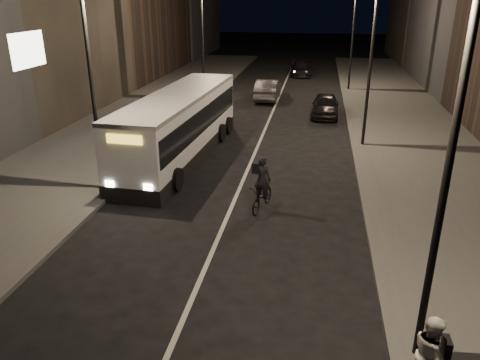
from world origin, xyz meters
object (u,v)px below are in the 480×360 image
at_px(streetlight_right_mid, 367,44).
at_px(car_near, 325,105).
at_px(streetlight_left_near, 96,61).
at_px(car_far, 301,68).
at_px(streetlight_left_far, 206,28).
at_px(cyclist_on_bicycle, 262,192).
at_px(city_bus, 180,123).
at_px(car_mid, 268,89).
at_px(streetlight_right_far, 350,25).
at_px(pedestrian_woman, 431,353).
at_px(streetlight_right_near, 440,130).

distance_m(streetlight_right_mid, car_near, 8.23).
xyz_separation_m(streetlight_left_near, car_far, (6.57, 31.39, -4.68)).
xyz_separation_m(streetlight_left_far, cyclist_on_bicycle, (6.53, -18.72, -4.62)).
relative_size(city_bus, car_far, 2.59).
bearing_deg(car_mid, streetlight_left_near, 76.85).
xyz_separation_m(streetlight_right_far, streetlight_left_far, (-10.66, -6.00, 0.00)).
bearing_deg(pedestrian_woman, car_mid, 8.46).
height_order(streetlight_left_near, cyclist_on_bicycle, streetlight_left_near).
bearing_deg(streetlight_left_near, car_near, 58.51).
relative_size(streetlight_right_near, car_near, 1.87).
xyz_separation_m(streetlight_right_far, car_mid, (-6.13, -4.74, -4.57)).
bearing_deg(pedestrian_woman, car_near, 0.54).
xyz_separation_m(streetlight_right_far, streetlight_left_near, (-10.66, -24.00, 0.00)).
distance_m(streetlight_right_far, car_near, 10.63).
xyz_separation_m(streetlight_right_near, streetlight_right_mid, (0.00, 16.00, 0.00)).
relative_size(streetlight_left_near, streetlight_left_far, 1.00).
relative_size(streetlight_left_near, pedestrian_woman, 4.70).
distance_m(streetlight_right_mid, pedestrian_woman, 17.55).
height_order(streetlight_right_mid, streetlight_left_far, same).
height_order(streetlight_right_near, cyclist_on_bicycle, streetlight_right_near).
height_order(streetlight_right_mid, streetlight_right_far, same).
height_order(streetlight_right_far, car_mid, streetlight_right_far).
height_order(city_bus, pedestrian_woman, city_bus).
bearing_deg(car_near, car_far, 99.38).
bearing_deg(pedestrian_woman, cyclist_on_bicycle, 23.70).
relative_size(streetlight_right_far, streetlight_left_near, 1.00).
relative_size(cyclist_on_bicycle, car_near, 0.51).
relative_size(streetlight_right_near, city_bus, 0.67).
xyz_separation_m(streetlight_right_far, pedestrian_woman, (0.27, -33.00, -4.34)).
distance_m(streetlight_left_near, streetlight_left_far, 18.00).
bearing_deg(streetlight_left_far, car_mid, 15.56).
height_order(cyclist_on_bicycle, car_mid, cyclist_on_bicycle).
bearing_deg(pedestrian_woman, streetlight_left_near, 46.23).
xyz_separation_m(streetlight_left_near, streetlight_left_far, (0.00, 18.00, 0.00)).
xyz_separation_m(cyclist_on_bicycle, car_mid, (-1.99, 19.98, 0.05)).
bearing_deg(city_bus, streetlight_right_near, -51.84).
bearing_deg(streetlight_right_mid, car_mid, 118.57).
xyz_separation_m(streetlight_right_near, streetlight_left_far, (-10.66, 26.00, 0.00)).
height_order(city_bus, car_mid, city_bus).
bearing_deg(pedestrian_woman, car_far, 1.86).
relative_size(streetlight_right_mid, streetlight_left_far, 1.00).
relative_size(streetlight_right_far, city_bus, 0.67).
bearing_deg(car_far, streetlight_right_near, -90.12).
distance_m(streetlight_right_mid, car_far, 24.20).
height_order(car_near, car_far, car_near).
xyz_separation_m(streetlight_right_near, city_bus, (-8.93, 12.78, -3.59)).
xyz_separation_m(streetlight_right_near, car_near, (-1.73, 22.58, -4.62)).
bearing_deg(streetlight_right_far, streetlight_left_far, -150.64).
xyz_separation_m(streetlight_right_mid, streetlight_left_far, (-10.66, 10.00, 0.00)).
relative_size(streetlight_right_near, car_mid, 1.70).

